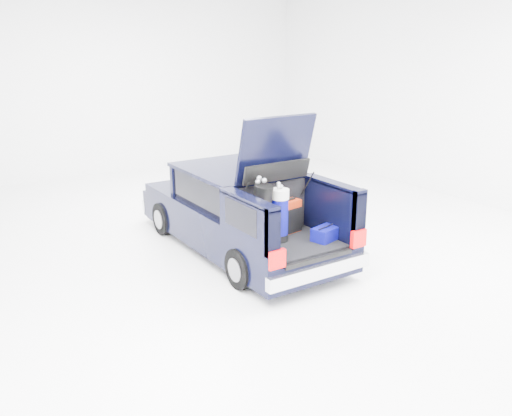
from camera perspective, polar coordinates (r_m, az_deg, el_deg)
ground at (r=9.60m, az=-1.63°, el=-4.33°), size 14.00×14.00×0.00m
car at (r=9.46m, az=-2.00°, el=-0.33°), size 1.87×4.65×2.47m
red_suitcase at (r=8.60m, az=3.57°, el=-0.87°), size 0.36×0.27×0.55m
black_golf_bag at (r=8.02m, az=0.52°, el=-0.64°), size 0.39×0.46×1.03m
blue_golf_bag at (r=8.16m, az=2.51°, el=-0.69°), size 0.36×0.36×0.92m
blue_duffel at (r=8.35m, az=7.33°, el=-2.69°), size 0.47×0.37×0.22m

